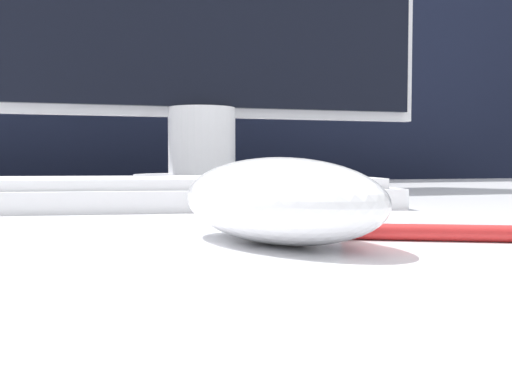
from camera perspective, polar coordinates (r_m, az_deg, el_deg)
partition_panel at (r=1.19m, az=-8.58°, el=0.64°), size 5.00×0.03×1.38m
computer_mouse_near at (r=0.27m, az=2.15°, el=-0.80°), size 0.10×0.13×0.04m
keyboard at (r=0.50m, az=-11.91°, el=-0.05°), size 0.44×0.19×0.02m
pen at (r=0.30m, az=22.87°, el=-3.69°), size 0.14×0.07×0.01m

